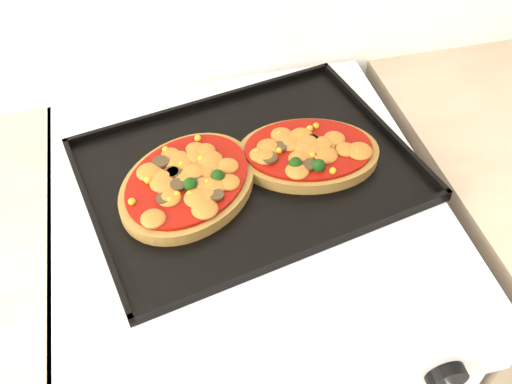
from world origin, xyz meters
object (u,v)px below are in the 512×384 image
object	(u,v)px
baking_tray	(248,169)
pizza_right	(308,152)
pizza_left	(188,182)
stove	(248,337)

from	to	relation	value
baking_tray	pizza_right	xyz separation A→B (m)	(0.10, 0.00, 0.01)
pizza_left	baking_tray	bearing A→B (deg)	12.02
stove	pizza_left	size ratio (longest dim) A/B	3.88
stove	baking_tray	size ratio (longest dim) A/B	1.81
stove	pizza_left	world-z (taller)	pizza_left
pizza_left	pizza_right	xyz separation A→B (m)	(0.20, 0.02, -0.00)
baking_tray	stove	bearing A→B (deg)	-124.09
baking_tray	pizza_left	xyz separation A→B (m)	(-0.10, -0.02, 0.02)
pizza_right	pizza_left	bearing A→B (deg)	-173.80
baking_tray	pizza_right	size ratio (longest dim) A/B	2.22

